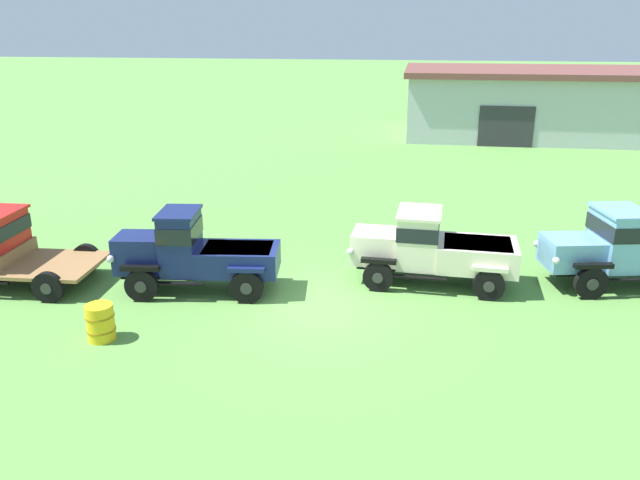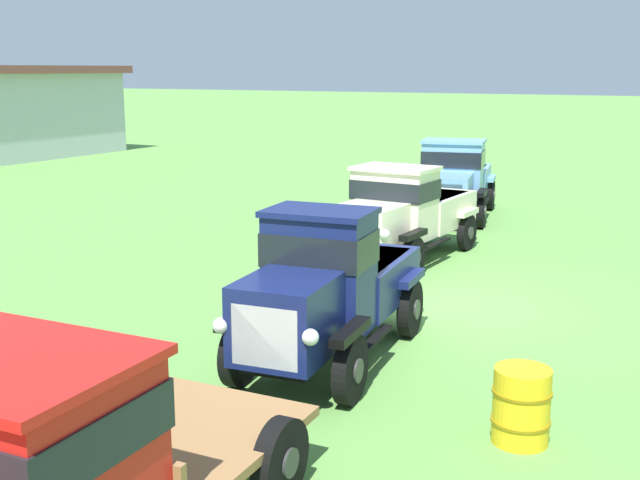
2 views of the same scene
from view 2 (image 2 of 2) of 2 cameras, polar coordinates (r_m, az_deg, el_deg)
The scene contains 5 objects.
ground_plane at distance 14.45m, azimuth 8.93°, elevation -4.63°, with size 240.00×240.00×0.00m, color #5B9342.
vintage_truck_second_in_line at distance 11.27m, azimuth 0.58°, elevation -3.40°, with size 4.61×2.19×2.28m.
vintage_truck_midrow_center at distance 17.60m, azimuth 5.86°, elevation 2.05°, with size 4.70×2.20×2.09m.
vintage_truck_far_side at distance 22.77m, azimuth 9.50°, elevation 4.35°, with size 4.87×2.78×2.21m.
oil_drum_beside_row at distance 9.41m, azimuth 14.12°, elevation -11.35°, with size 0.67×0.67×0.87m.
Camera 2 is at (-13.08, -4.57, 4.12)m, focal length 45.00 mm.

